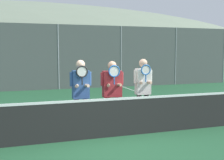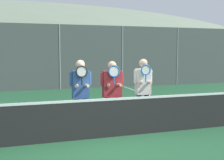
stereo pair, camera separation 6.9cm
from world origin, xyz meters
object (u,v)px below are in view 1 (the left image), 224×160
(player_center_left, at_px, (112,88))
(car_left_of_center, at_px, (31,70))
(car_center, at_px, (105,69))
(car_right_of_center, at_px, (174,68))
(player_center_right, at_px, (143,87))
(player_leftmost, at_px, (81,90))

(player_center_left, relative_size, car_left_of_center, 0.45)
(player_center_left, distance_m, car_left_of_center, 11.11)
(car_center, bearing_deg, car_left_of_center, -178.72)
(player_center_left, bearing_deg, car_right_of_center, 52.99)
(player_center_right, bearing_deg, car_center, 78.61)
(player_center_left, height_order, player_center_right, player_center_right)
(player_center_right, bearing_deg, car_left_of_center, 103.19)
(car_left_of_center, relative_size, car_right_of_center, 0.87)
(car_center, bearing_deg, car_right_of_center, -1.96)
(player_leftmost, height_order, player_center_left, player_leftmost)
(player_leftmost, height_order, car_right_of_center, player_leftmost)
(car_left_of_center, height_order, car_center, car_left_of_center)
(car_left_of_center, bearing_deg, player_center_right, -76.81)
(player_leftmost, relative_size, player_center_right, 0.99)
(player_center_right, relative_size, car_right_of_center, 0.41)
(player_center_right, height_order, car_right_of_center, player_center_right)
(player_leftmost, distance_m, car_right_of_center, 14.28)
(car_left_of_center, bearing_deg, player_leftmost, -85.70)
(car_left_of_center, height_order, car_right_of_center, car_left_of_center)
(player_center_left, distance_m, car_center, 11.52)
(player_center_left, relative_size, player_center_right, 0.97)
(car_center, height_order, car_right_of_center, car_center)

